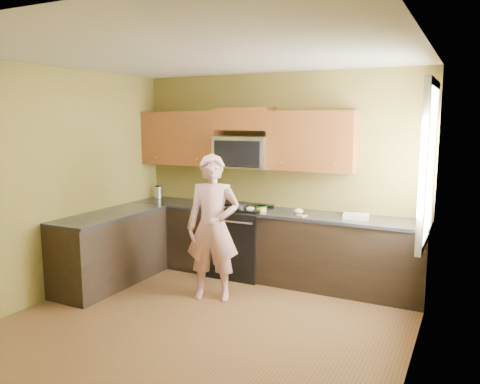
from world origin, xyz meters
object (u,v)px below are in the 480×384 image
Objects in this scene: woman at (213,228)px; stove at (239,240)px; frying_pan at (236,207)px; butter_tub at (262,211)px; microwave at (243,168)px; travel_mug at (158,198)px.

stove is at bearing 80.44° from woman.
frying_pan is 0.36m from butter_tub.
travel_mug is (-1.45, 0.04, -0.53)m from microwave.
travel_mug reaches higher than stove.
stove is 1.52m from travel_mug.
microwave reaches higher than travel_mug.
microwave is 0.57m from frying_pan.
woman reaches higher than stove.
frying_pan is (-0.10, 0.77, 0.10)m from woman.
woman is at bearing -82.55° from stove.
butter_tub is 1.83m from travel_mug.
stove is at bearing 165.42° from butter_tub.
butter_tub is at bearing 55.90° from woman.
butter_tub is at bearing -8.07° from travel_mug.
woman is 0.79m from frying_pan.
microwave reaches higher than butter_tub.
frying_pan is (0.02, -0.14, 0.47)m from stove.
travel_mug is at bearing 173.58° from frying_pan.
microwave is (0.00, 0.12, 0.97)m from stove.
butter_tub is at bearing -30.83° from microwave.
frying_pan is at bearing -86.26° from microwave.
microwave is 5.84× the size of butter_tub.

